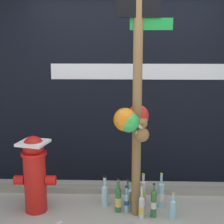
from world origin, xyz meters
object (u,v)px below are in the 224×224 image
object	(u,v)px
memorial_post	(134,102)
bottle_2	(128,193)
fire_hydrant	(35,172)
bottle_4	(154,203)
bottle_9	(141,207)
bottle_1	(105,194)
bottle_8	(126,202)
bottle_7	(130,197)
bottle_5	(161,195)
bottle_6	(118,199)
bottle_10	(135,201)
bottle_3	(143,192)
bottle_0	(173,208)

from	to	relation	value
memorial_post	bottle_2	size ratio (longest dim) A/B	8.54
fire_hydrant	bottle_4	bearing A→B (deg)	-4.28
bottle_2	bottle_9	xyz separation A→B (m)	(0.15, -0.39, 0.02)
bottle_1	bottle_8	bearing A→B (deg)	-29.11
memorial_post	bottle_4	world-z (taller)	memorial_post
bottle_7	bottle_5	bearing A→B (deg)	-4.08
fire_hydrant	bottle_6	world-z (taller)	fire_hydrant
fire_hydrant	bottle_9	xyz separation A→B (m)	(1.21, -0.13, -0.34)
fire_hydrant	bottle_5	size ratio (longest dim) A/B	2.09
bottle_1	bottle_10	bearing A→B (deg)	-16.18
bottle_3	bottle_2	bearing A→B (deg)	156.68
bottle_6	bottle_8	size ratio (longest dim) A/B	1.31
bottle_1	bottle_7	size ratio (longest dim) A/B	1.15
bottle_5	bottle_9	bearing A→B (deg)	-133.39
fire_hydrant	memorial_post	bearing A→B (deg)	-2.98
bottle_1	fire_hydrant	bearing A→B (deg)	-169.37
bottle_2	bottle_10	world-z (taller)	bottle_10
memorial_post	bottle_10	size ratio (longest dim) A/B	8.47
bottle_1	bottle_9	world-z (taller)	bottle_9
bottle_6	bottle_9	size ratio (longest dim) A/B	1.10
fire_hydrant	bottle_3	size ratio (longest dim) A/B	2.26
bottle_2	bottle_4	distance (m)	0.46
memorial_post	bottle_1	distance (m)	1.22
bottle_0	bottle_9	size ratio (longest dim) A/B	0.81
bottle_2	bottle_3	size ratio (longest dim) A/B	0.74
fire_hydrant	bottle_6	bearing A→B (deg)	0.14
bottle_3	memorial_post	bearing A→B (deg)	-118.20
bottle_7	memorial_post	bearing A→B (deg)	-83.65
bottle_5	fire_hydrant	bearing A→B (deg)	-175.16
memorial_post	bottle_10	bearing A→B (deg)	72.56
bottle_1	bottle_6	xyz separation A→B (m)	(0.16, -0.15, 0.00)
bottle_1	bottle_5	distance (m)	0.66
bottle_1	bottle_8	distance (m)	0.30
bottle_7	bottle_9	xyz separation A→B (m)	(0.11, -0.28, 0.01)
bottle_3	bottle_8	bearing A→B (deg)	-138.74
fire_hydrant	bottle_1	xyz separation A→B (m)	(0.79, 0.15, -0.32)
memorial_post	bottle_7	world-z (taller)	memorial_post
bottle_1	bottle_10	distance (m)	0.38
bottle_5	bottle_10	world-z (taller)	bottle_5
bottle_0	bottle_6	bearing A→B (deg)	168.17
bottle_7	bottle_10	xyz separation A→B (m)	(0.05, -0.11, -0.01)
bottle_8	bottle_9	world-z (taller)	bottle_9
bottle_1	bottle_5	world-z (taller)	bottle_5
bottle_7	fire_hydrant	bearing A→B (deg)	-172.29
bottle_6	bottle_8	bearing A→B (deg)	1.54
memorial_post	bottle_9	bearing A→B (deg)	-39.25
bottle_5	bottle_7	bearing A→B (deg)	175.92
fire_hydrant	bottle_10	size ratio (longest dim) A/B	3.02
bottle_6	bottle_0	bearing A→B (deg)	-11.83
fire_hydrant	bottle_2	bearing A→B (deg)	13.67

